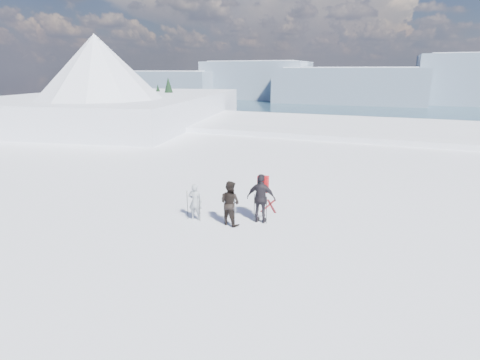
# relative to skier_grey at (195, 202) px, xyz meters

# --- Properties ---
(lake_basin) EXTENTS (820.00, 820.00, 71.62)m
(lake_basin) POSITION_rel_skier_grey_xyz_m (3.29, 27.70, -7.27)
(lake_basin) COLOR white
(lake_basin) RESTS_ON ground
(far_mountain_range) EXTENTS (770.00, 110.00, 53.00)m
(far_mountain_range) POSITION_rel_skier_grey_xyz_m (32.89, 452.48, -7.96)
(far_mountain_range) COLOR slate
(far_mountain_range) RESTS_ON ground
(near_ridge) EXTENTS (31.37, 35.68, 25.62)m
(near_ridge) POSITION_rel_skier_grey_xyz_m (-23.27, 27.04, -4.25)
(near_ridge) COLOR white
(near_ridge) RESTS_ON ground
(skier_grey) EXTENTS (0.60, 0.43, 1.54)m
(skier_grey) POSITION_rel_skier_grey_xyz_m (0.00, 0.00, 0.00)
(skier_grey) COLOR #979EA5
(skier_grey) RESTS_ON ground
(skier_dark) EXTENTS (1.04, 0.91, 1.80)m
(skier_dark) POSITION_rel_skier_grey_xyz_m (1.53, 0.05, 0.13)
(skier_dark) COLOR black
(skier_dark) RESTS_ON ground
(skier_pack) EXTENTS (1.21, 0.56, 2.02)m
(skier_pack) POSITION_rel_skier_grey_xyz_m (2.60, 0.71, 0.24)
(skier_pack) COLOR black
(skier_pack) RESTS_ON ground
(backpack) EXTENTS (0.44, 0.27, 0.65)m
(backpack) POSITION_rel_skier_grey_xyz_m (2.59, 0.96, 1.58)
(backpack) COLOR red
(backpack) RESTS_ON skier_pack
(ski_poles) EXTENTS (3.20, 0.81, 1.34)m
(ski_poles) POSITION_rel_skier_grey_xyz_m (1.35, 0.16, -0.16)
(ski_poles) COLOR black
(ski_poles) RESTS_ON ground
(skis_loose) EXTENTS (0.88, 1.70, 0.03)m
(skis_loose) POSITION_rel_skier_grey_xyz_m (2.40, 2.62, -0.75)
(skis_loose) COLOR black
(skis_loose) RESTS_ON ground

